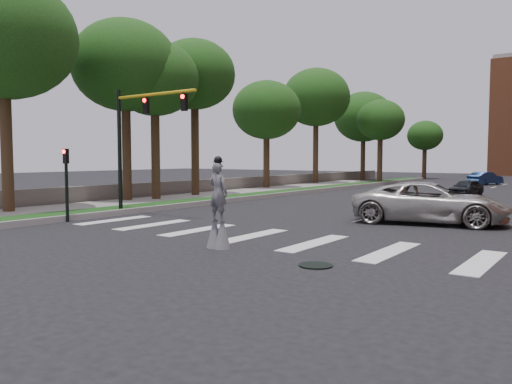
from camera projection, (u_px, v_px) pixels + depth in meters
ground_plane at (265, 244)px, 16.44m from camera, size 160.00×160.00×0.00m
grass_median at (290, 192)px, 39.33m from camera, size 2.00×60.00×0.25m
median_curb at (301, 192)px, 38.71m from camera, size 0.20×60.00×0.28m
sidewalk_left at (171, 199)px, 32.99m from camera, size 4.00×60.00×0.18m
stone_wall at (249, 183)px, 44.12m from camera, size 0.50×56.00×1.10m
manhole at (316, 265)px, 13.07m from camera, size 0.90×0.90×0.04m
traffic_signal at (136, 131)px, 24.29m from camera, size 5.30×0.23×6.20m
secondary_signal at (66, 178)px, 21.91m from camera, size 0.25×0.21×3.23m
stilt_performer at (218, 211)px, 15.58m from camera, size 0.84×0.53×2.89m
suv_crossing at (430, 203)px, 21.50m from camera, size 6.93×4.28×1.79m
car_near at (466, 188)px, 36.28m from camera, size 2.01×3.84×1.25m
car_mid at (485, 178)px, 51.27m from camera, size 2.98×4.36×1.36m
tree_0 at (3, 38)px, 24.15m from camera, size 7.06×7.06×11.68m
tree_1 at (125, 66)px, 30.81m from camera, size 6.62×6.62×11.33m
tree_2 at (194, 75)px, 35.09m from camera, size 5.78×5.78×11.13m
tree_3 at (267, 110)px, 43.67m from camera, size 6.03×6.03×9.55m
tree_4 at (316, 98)px, 51.41m from camera, size 7.00×7.00×12.00m
tree_5 at (363, 117)px, 60.15m from camera, size 7.08×7.08×10.72m
tree_6 at (380, 121)px, 53.29m from camera, size 5.09×5.09×9.00m
tree_7 at (425, 136)px, 65.37m from camera, size 4.56×4.56×7.64m
tree_8 at (155, 79)px, 31.66m from camera, size 5.63×5.63×10.26m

